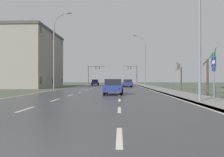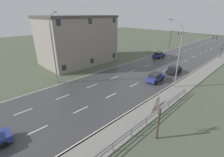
# 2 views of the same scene
# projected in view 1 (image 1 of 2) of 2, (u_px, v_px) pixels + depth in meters

# --- Properties ---
(ground_plane) EXTENTS (160.00, 160.00, 0.12)m
(ground_plane) POSITION_uv_depth(u_px,v_px,m) (109.00, 87.00, 52.06)
(ground_plane) COLOR #4C5642
(road_asphalt_strip) EXTENTS (14.00, 120.00, 0.03)m
(road_asphalt_strip) POSITION_uv_depth(u_px,v_px,m) (111.00, 85.00, 64.05)
(road_asphalt_strip) COLOR #3D3D3F
(road_asphalt_strip) RESTS_ON ground
(sidewalk_right) EXTENTS (3.00, 120.00, 0.12)m
(sidewalk_right) POSITION_uv_depth(u_px,v_px,m) (142.00, 85.00, 63.78)
(sidewalk_right) COLOR gray
(sidewalk_right) RESTS_ON ground
(guardrail) EXTENTS (0.07, 38.50, 1.00)m
(guardrail) POSITION_uv_depth(u_px,v_px,m) (183.00, 86.00, 27.28)
(guardrail) COLOR #515459
(guardrail) RESTS_ON ground
(street_lamp_foreground) EXTENTS (2.48, 0.24, 11.55)m
(street_lamp_foreground) POSITION_uv_depth(u_px,v_px,m) (197.00, 17.00, 15.30)
(street_lamp_foreground) COLOR slate
(street_lamp_foreground) RESTS_ON ground
(street_lamp_midground) EXTENTS (2.49, 0.24, 10.65)m
(street_lamp_midground) POSITION_uv_depth(u_px,v_px,m) (144.00, 62.00, 47.72)
(street_lamp_midground) COLOR slate
(street_lamp_midground) RESTS_ON ground
(street_lamp_left_bank) EXTENTS (2.77, 0.24, 11.67)m
(street_lamp_left_bank) POSITION_uv_depth(u_px,v_px,m) (55.00, 52.00, 35.23)
(street_lamp_left_bank) COLOR slate
(street_lamp_left_bank) RESTS_ON ground
(highway_sign) EXTENTS (0.09, 0.68, 3.28)m
(highway_sign) POSITION_uv_depth(u_px,v_px,m) (214.00, 70.00, 14.90)
(highway_sign) COLOR slate
(highway_sign) RESTS_ON ground
(traffic_signal_right) EXTENTS (4.38, 0.36, 6.09)m
(traffic_signal_right) POSITION_uv_depth(u_px,v_px,m) (134.00, 71.00, 74.35)
(traffic_signal_right) COLOR #38383A
(traffic_signal_right) RESTS_ON ground
(traffic_signal_left) EXTENTS (5.66, 0.36, 6.16)m
(traffic_signal_left) POSITION_uv_depth(u_px,v_px,m) (93.00, 71.00, 76.40)
(traffic_signal_left) COLOR #38383A
(traffic_signal_left) RESTS_ON ground
(car_mid_centre) EXTENTS (1.99, 4.18, 1.57)m
(car_mid_centre) POSITION_uv_depth(u_px,v_px,m) (127.00, 83.00, 47.81)
(car_mid_centre) COLOR navy
(car_mid_centre) RESTS_ON ground
(car_far_right) EXTENTS (1.98, 4.17, 1.57)m
(car_far_right) POSITION_uv_depth(u_px,v_px,m) (114.00, 87.00, 23.29)
(car_far_right) COLOR navy
(car_far_right) RESTS_ON ground
(car_near_right) EXTENTS (1.87, 4.12, 1.57)m
(car_near_right) POSITION_uv_depth(u_px,v_px,m) (95.00, 82.00, 63.30)
(car_near_right) COLOR navy
(car_near_right) RESTS_ON ground
(car_far_left) EXTENTS (2.01, 4.19, 1.57)m
(car_far_left) POSITION_uv_depth(u_px,v_px,m) (128.00, 83.00, 54.30)
(car_far_left) COLOR black
(car_far_left) RESTS_ON ground
(brick_building) EXTENTS (11.08, 16.75, 10.97)m
(brick_building) POSITION_uv_depth(u_px,v_px,m) (25.00, 59.00, 45.50)
(brick_building) COLOR gray
(brick_building) RESTS_ON ground
(bare_tree_near) EXTENTS (0.93, 1.22, 4.57)m
(bare_tree_near) POSITION_uv_depth(u_px,v_px,m) (208.00, 75.00, 22.54)
(bare_tree_near) COLOR #423328
(bare_tree_near) RESTS_ON ground
(bare_tree_mid) EXTENTS (0.94, 1.51, 4.23)m
(bare_tree_mid) POSITION_uv_depth(u_px,v_px,m) (181.00, 76.00, 35.29)
(bare_tree_mid) COLOR #423328
(bare_tree_mid) RESTS_ON ground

